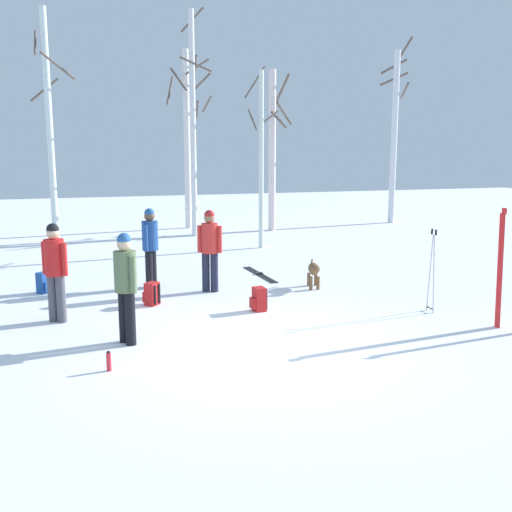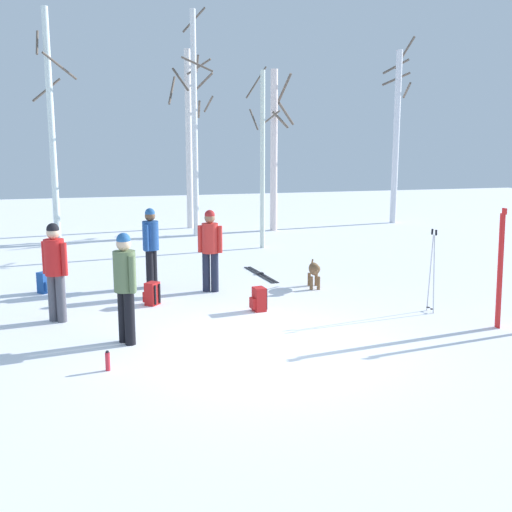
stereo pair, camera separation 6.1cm
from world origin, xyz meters
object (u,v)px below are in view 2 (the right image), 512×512
person_0 (210,245)px  ski_poles_0 (432,268)px  person_2 (151,243)px  person_3 (125,281)px  ski_pair_planted_0 (500,269)px  birch_tree_3 (189,135)px  birch_tree_4 (262,158)px  backpack_2 (152,294)px  birch_tree_6 (396,133)px  dog (314,270)px  backpack_1 (259,299)px  birch_tree_5 (275,149)px  ski_pair_lying_0 (260,274)px  person_1 (55,266)px  birch_tree_2 (195,122)px  water_bottle_0 (108,361)px  backpack_0 (45,283)px  birch_tree_1 (51,125)px

person_0 → ski_poles_0: (3.46, -2.78, -0.17)m
person_2 → person_3: same height
person_2 → ski_pair_planted_0: 6.92m
birch_tree_3 → birch_tree_4: 5.39m
backpack_2 → birch_tree_6: 15.34m
dog → ski_poles_0: ski_poles_0 is taller
backpack_1 → birch_tree_5: bearing=69.1°
ski_pair_lying_0 → birch_tree_3: 9.58m
birch_tree_4 → birch_tree_6: bearing=31.6°
ski_pair_planted_0 → ski_poles_0: 1.27m
person_1 → birch_tree_3: 12.69m
person_1 → birch_tree_3: size_ratio=0.26×
ski_pair_lying_0 → backpack_1: (-1.02, -3.02, 0.20)m
backpack_1 → birch_tree_5: birch_tree_5 is taller
birch_tree_2 → ski_pair_planted_0: bearing=-78.0°
dog → backpack_2: 3.53m
ski_pair_planted_0 → birch_tree_5: (0.43, 12.45, 1.97)m
backpack_2 → birch_tree_5: birch_tree_5 is taller
ski_poles_0 → water_bottle_0: size_ratio=5.54×
backpack_1 → water_bottle_0: backpack_1 is taller
ski_pair_lying_0 → birch_tree_5: (2.90, 7.25, 2.95)m
birch_tree_6 → birch_tree_5: bearing=-171.8°
birch_tree_6 → dog: bearing=-128.2°
backpack_0 → birch_tree_5: birch_tree_5 is taller
person_1 → birch_tree_5: size_ratio=0.30×
ski_pair_planted_0 → birch_tree_3: bearing=99.4°
dog → birch_tree_1: bearing=122.4°
backpack_1 → birch_tree_2: bearing=84.6°
water_bottle_0 → birch_tree_1: (-0.74, 11.99, 3.55)m
ski_poles_0 → backpack_2: (-4.79, 2.06, -0.60)m
ski_pair_planted_0 → backpack_2: (-5.30, 3.21, -0.78)m
birch_tree_3 → ski_poles_0: bearing=-82.0°
person_0 → ski_pair_lying_0: (1.51, 1.27, -0.97)m
person_2 → ski_poles_0: bearing=-37.6°
birch_tree_1 → ski_poles_0: bearing=-58.6°
backpack_0 → birch_tree_4: bearing=33.7°
birch_tree_4 → ski_poles_0: bearing=-85.0°
person_2 → person_3: 3.75m
ski_pair_planted_0 → person_0: bearing=135.3°
person_3 → backpack_1: bearing=24.7°
birch_tree_2 → water_bottle_0: bearing=-107.5°
person_1 → ski_pair_lying_0: size_ratio=0.88×
ski_pair_lying_0 → birch_tree_5: size_ratio=0.34×
birch_tree_1 → birch_tree_5: size_ratio=1.26×
person_3 → backpack_2: size_ratio=3.90×
person_0 → water_bottle_0: bearing=-120.7°
backpack_2 → water_bottle_0: 3.44m
dog → water_bottle_0: dog is taller
backpack_0 → backpack_2: same height
ski_poles_0 → backpack_0: bearing=151.3°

